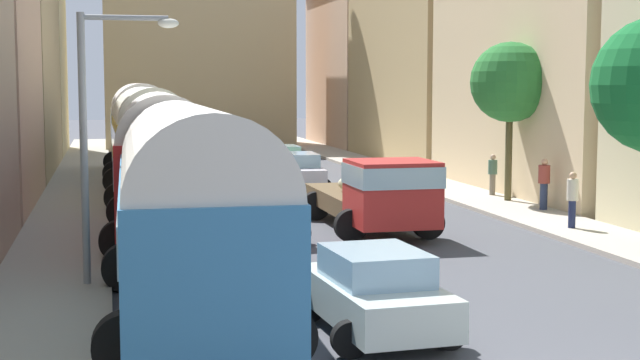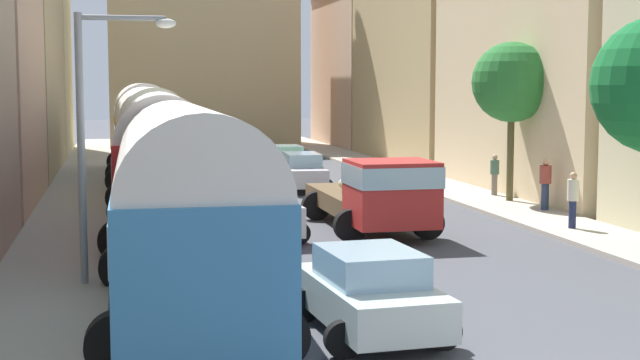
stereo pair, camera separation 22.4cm
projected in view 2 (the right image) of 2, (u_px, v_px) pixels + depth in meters
ground_plane at (264, 190)px, 37.67m from camera, size 154.00×154.00×0.00m
sidewalk_left at (79, 193)px, 36.12m from camera, size 2.50×70.00×0.14m
sidewalk_right at (434, 185)px, 39.20m from camera, size 2.50×70.00×0.14m
building_left_3 at (0, 27)px, 43.74m from camera, size 5.04×14.20×13.92m
building_left_4 at (22, 58)px, 55.84m from camera, size 5.40×9.26×11.70m
building_right_2 at (556, 73)px, 36.17m from camera, size 5.45×13.99×9.34m
building_right_3 at (439, 54)px, 50.74m from camera, size 5.96×14.55×11.76m
building_right_4 at (363, 63)px, 63.96m from camera, size 5.20×12.35×11.28m
distant_church at (202, 40)px, 62.89m from camera, size 12.33×7.44×20.06m
parked_bus_0 at (186, 205)px, 16.55m from camera, size 3.44×9.57×3.93m
parked_bus_1 at (161, 159)px, 25.28m from camera, size 3.39×8.62×4.05m
parked_bus_2 at (149, 138)px, 34.02m from camera, size 3.34×9.04×4.18m
parked_bus_3 at (142, 125)px, 42.76m from camera, size 3.38×9.47×4.31m
cargo_truck_0 at (377, 193)px, 26.67m from camera, size 3.16×7.18×2.22m
car_0 at (302, 171)px, 37.71m from camera, size 2.24×4.37×1.51m
car_1 at (284, 160)px, 43.88m from camera, size 2.37×3.83×1.40m
car_2 at (235, 141)px, 56.84m from camera, size 2.31×4.28×1.68m
car_3 at (370, 292)px, 15.94m from camera, size 2.46×3.89×1.48m
car_4 at (260, 210)px, 25.99m from camera, size 2.34×4.13×1.56m
car_5 at (199, 150)px, 49.12m from camera, size 2.48×4.04×1.55m
pedestrian_1 at (545, 183)px, 30.74m from camera, size 0.55×0.55×1.84m
pedestrian_2 at (495, 173)px, 34.84m from camera, size 0.43×0.43×1.67m
pedestrian_3 at (573, 198)px, 26.83m from camera, size 0.43×0.43×1.77m
streetlamp_near at (97, 121)px, 19.26m from camera, size 2.07×0.28×5.75m
roadside_tree_2 at (512, 83)px, 32.85m from camera, size 2.84×2.84×5.77m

